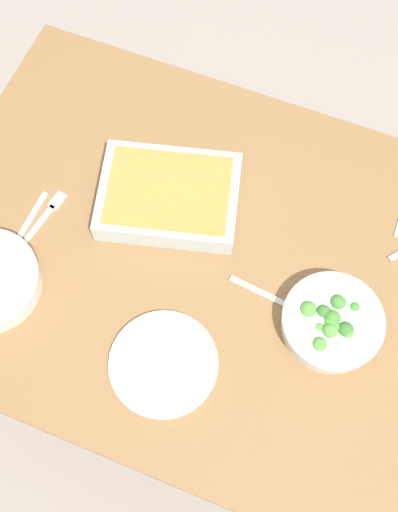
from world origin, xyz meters
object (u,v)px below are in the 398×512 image
object	(u,v)px
spoon_by_broccoli	(279,301)
baking_dish	(169,196)
broccoli_bowl	(332,322)
spoon_by_stew	(21,235)
fork_on_table	(43,219)
side_plate	(163,364)

from	to	relation	value
spoon_by_broccoli	baking_dish	bearing A→B (deg)	-23.33
broccoli_bowl	spoon_by_stew	distance (m)	0.69
broccoli_bowl	fork_on_table	world-z (taller)	broccoli_bowl
broccoli_bowl	side_plate	distance (m)	0.35
broccoli_bowl	spoon_by_stew	bearing A→B (deg)	4.31
fork_on_table	spoon_by_broccoli	bearing A→B (deg)	-178.90
spoon_by_broccoli	fork_on_table	world-z (taller)	spoon_by_broccoli
spoon_by_stew	fork_on_table	world-z (taller)	spoon_by_stew
broccoli_bowl	side_plate	world-z (taller)	broccoli_bowl
side_plate	broccoli_bowl	bearing A→B (deg)	-145.20
spoon_by_broccoli	broccoli_bowl	bearing A→B (deg)	173.84
baking_dish	fork_on_table	world-z (taller)	baking_dish
spoon_by_stew	fork_on_table	xyz separation A→B (m)	(-0.03, -0.05, -0.00)
spoon_by_stew	side_plate	bearing A→B (deg)	159.82
baking_dish	fork_on_table	xyz separation A→B (m)	(0.24, 0.14, -0.03)
side_plate	fork_on_table	distance (m)	0.42
side_plate	spoon_by_broccoli	xyz separation A→B (m)	(-0.17, -0.21, -0.00)
side_plate	fork_on_table	bearing A→B (deg)	-28.27
broccoli_bowl	fork_on_table	xyz separation A→B (m)	(0.66, -0.00, -0.03)
broccoli_bowl	spoon_by_broccoli	size ratio (longest dim) A/B	1.18
side_plate	fork_on_table	size ratio (longest dim) A/B	1.24
fork_on_table	baking_dish	bearing A→B (deg)	-149.94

